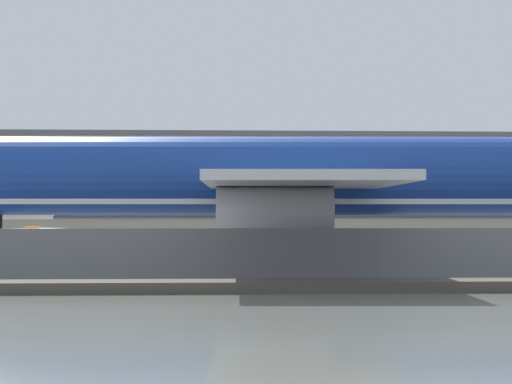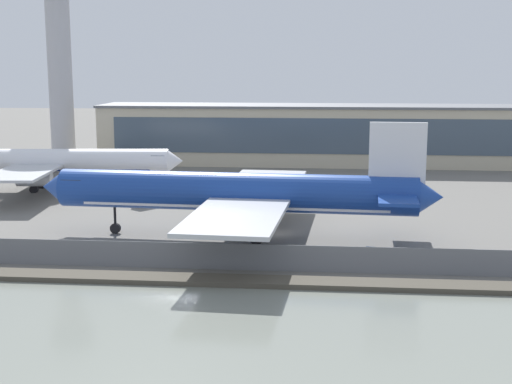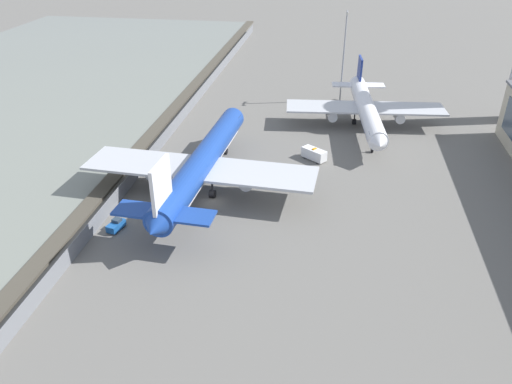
% 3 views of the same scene
% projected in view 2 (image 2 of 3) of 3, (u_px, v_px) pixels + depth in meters
% --- Properties ---
extents(ground_plane, '(500.00, 500.00, 0.00)m').
position_uv_depth(ground_plane, '(277.00, 234.00, 87.22)').
color(ground_plane, '#66635E').
extents(shoreline_seawall, '(320.00, 3.00, 0.50)m').
position_uv_depth(shoreline_seawall, '(263.00, 282.00, 67.08)').
color(shoreline_seawall, '#474238').
rests_on(shoreline_seawall, ground).
extents(perimeter_fence, '(280.00, 0.10, 2.70)m').
position_uv_depth(perimeter_fence, '(267.00, 258.00, 71.30)').
color(perimeter_fence, slate).
rests_on(perimeter_fence, ground).
extents(cargo_jet_blue, '(48.27, 41.39, 14.13)m').
position_uv_depth(cargo_jet_blue, '(241.00, 194.00, 84.16)').
color(cargo_jet_blue, '#193D93').
rests_on(cargo_jet_blue, ground).
extents(passenger_jet_white, '(42.87, 37.02, 12.36)m').
position_uv_depth(passenger_jet_white, '(49.00, 162.00, 116.61)').
color(passenger_jet_white, white).
rests_on(passenger_jet_white, ground).
extents(baggage_tug, '(3.49, 2.30, 1.80)m').
position_uv_depth(baggage_tug, '(374.00, 258.00, 73.35)').
color(baggage_tug, '#19519E').
rests_on(baggage_tug, ground).
extents(ops_van, '(4.80, 5.42, 2.48)m').
position_uv_depth(ops_van, '(150.00, 196.00, 105.16)').
color(ops_van, white).
rests_on(ops_van, ground).
extents(control_tower, '(9.97, 9.97, 43.66)m').
position_uv_depth(control_tower, '(59.00, 45.00, 148.75)').
color(control_tower, '#ADADB2').
rests_on(control_tower, ground).
extents(terminal_building, '(94.33, 14.61, 12.28)m').
position_uv_depth(terminal_building, '(326.00, 135.00, 148.01)').
color(terminal_building, '#BCB299').
rests_on(terminal_building, ground).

